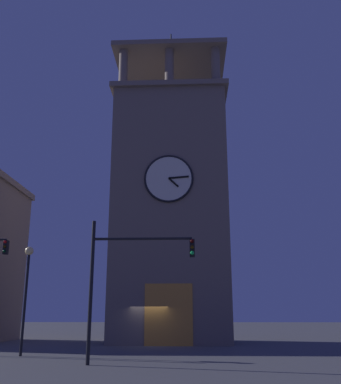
{
  "coord_description": "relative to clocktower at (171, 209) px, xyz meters",
  "views": [
    {
      "loc": [
        -2.81,
        30.77,
        1.95
      ],
      "look_at": [
        -1.27,
        -3.21,
        11.42
      ],
      "focal_mm": 41.44,
      "sensor_mm": 36.0,
      "label": 1
    }
  ],
  "objects": [
    {
      "name": "clocktower",
      "position": [
        0.0,
        0.0,
        0.0
      ],
      "size": [
        9.1,
        7.83,
        25.93
      ],
      "color": "#75665B",
      "rests_on": "ground_plane"
    },
    {
      "name": "street_lamp",
      "position": [
        6.95,
        11.15,
        -6.26
      ],
      "size": [
        0.44,
        0.44,
        5.41
      ],
      "color": "black",
      "rests_on": "ground_plane"
    },
    {
      "name": "ground_plane",
      "position": [
        1.31,
        3.19,
        -10.01
      ],
      "size": [
        200.0,
        200.0,
        0.0
      ],
      "primitive_type": "plane",
      "color": "#4C4C51"
    },
    {
      "name": "traffic_signal_mid",
      "position": [
        1.27,
        15.07,
        -6.16
      ],
      "size": [
        4.48,
        0.41,
        5.93
      ],
      "color": "black",
      "rests_on": "ground_plane"
    }
  ]
}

